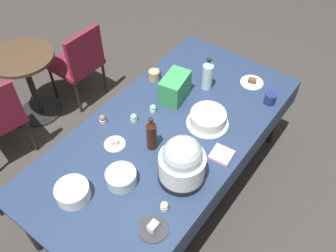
% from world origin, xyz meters
% --- Properties ---
extents(ground, '(9.00, 9.00, 0.00)m').
position_xyz_m(ground, '(0.00, 0.00, 0.00)').
color(ground, '#383330').
extents(potluck_table, '(2.20, 1.10, 0.75)m').
position_xyz_m(potluck_table, '(0.00, 0.00, 0.69)').
color(potluck_table, navy).
rests_on(potluck_table, ground).
extents(frosted_layer_cake, '(0.31, 0.31, 0.11)m').
position_xyz_m(frosted_layer_cake, '(0.23, -0.19, 0.80)').
color(frosted_layer_cake, silver).
rests_on(frosted_layer_cake, potluck_table).
extents(slow_cooker, '(0.30, 0.30, 0.35)m').
position_xyz_m(slow_cooker, '(-0.26, -0.31, 0.91)').
color(slow_cooker, black).
rests_on(slow_cooker, potluck_table).
extents(glass_salad_bowl, '(0.19, 0.19, 0.09)m').
position_xyz_m(glass_salad_bowl, '(-0.52, -0.02, 0.79)').
color(glass_salad_bowl, '#B2C6BC').
rests_on(glass_salad_bowl, potluck_table).
extents(ceramic_snack_bowl, '(0.21, 0.21, 0.09)m').
position_xyz_m(ceramic_snack_bowl, '(-0.78, 0.14, 0.80)').
color(ceramic_snack_bowl, silver).
rests_on(ceramic_snack_bowl, potluck_table).
extents(dessert_plate_white, '(0.19, 0.19, 0.04)m').
position_xyz_m(dessert_plate_white, '(0.83, -0.23, 0.76)').
color(dessert_plate_white, white).
rests_on(dessert_plate_white, potluck_table).
extents(dessert_plate_cream, '(0.15, 0.15, 0.04)m').
position_xyz_m(dessert_plate_cream, '(-0.32, 0.22, 0.76)').
color(dessert_plate_cream, beige).
rests_on(dessert_plate_cream, potluck_table).
extents(dessert_plate_charcoal, '(0.18, 0.18, 0.06)m').
position_xyz_m(dessert_plate_charcoal, '(-0.66, -0.39, 0.76)').
color(dessert_plate_charcoal, '#2D2D33').
rests_on(dessert_plate_charcoal, potluck_table).
extents(cupcake_berry, '(0.05, 0.05, 0.07)m').
position_xyz_m(cupcake_berry, '(-0.07, 0.26, 0.78)').
color(cupcake_berry, beige).
rests_on(cupcake_berry, potluck_table).
extents(cupcake_rose, '(0.05, 0.05, 0.07)m').
position_xyz_m(cupcake_rose, '(0.09, 0.21, 0.78)').
color(cupcake_rose, beige).
rests_on(cupcake_rose, potluck_table).
extents(cupcake_mint, '(0.05, 0.05, 0.07)m').
position_xyz_m(cupcake_mint, '(-0.51, -0.36, 0.78)').
color(cupcake_mint, beige).
rests_on(cupcake_mint, potluck_table).
extents(cupcake_cocoa, '(0.05, 0.05, 0.07)m').
position_xyz_m(cupcake_cocoa, '(-0.22, 0.43, 0.78)').
color(cupcake_cocoa, beige).
rests_on(cupcake_cocoa, potluck_table).
extents(soda_bottle_water, '(0.08, 0.08, 0.28)m').
position_xyz_m(soda_bottle_water, '(0.56, 0.04, 0.88)').
color(soda_bottle_water, silver).
rests_on(soda_bottle_water, potluck_table).
extents(soda_bottle_cola, '(0.07, 0.07, 0.28)m').
position_xyz_m(soda_bottle_cola, '(-0.18, 0.00, 0.88)').
color(soda_bottle_cola, '#33190F').
rests_on(soda_bottle_cola, potluck_table).
extents(coffee_mug_navy, '(0.13, 0.09, 0.09)m').
position_xyz_m(coffee_mug_navy, '(0.70, -0.45, 0.79)').
color(coffee_mug_navy, navy).
rests_on(coffee_mug_navy, potluck_table).
extents(coffee_mug_tan, '(0.13, 0.09, 0.08)m').
position_xyz_m(coffee_mug_tan, '(0.39, 0.43, 0.79)').
color(coffee_mug_tan, tan).
rests_on(coffee_mug_tan, potluck_table).
extents(soda_carton, '(0.28, 0.20, 0.20)m').
position_xyz_m(soda_carton, '(0.32, 0.17, 0.85)').
color(soda_carton, '#338C4C').
rests_on(soda_carton, potluck_table).
extents(paper_napkin_stack, '(0.15, 0.15, 0.02)m').
position_xyz_m(paper_napkin_stack, '(0.03, -0.42, 0.76)').
color(paper_napkin_stack, pink).
rests_on(paper_napkin_stack, potluck_table).
extents(maroon_chair_right, '(0.44, 0.44, 0.85)m').
position_xyz_m(maroon_chair_right, '(0.40, 1.41, 0.49)').
color(maroon_chair_right, maroon).
rests_on(maroon_chair_right, ground).
extents(round_cafe_table, '(0.60, 0.60, 0.72)m').
position_xyz_m(round_cafe_table, '(-0.05, 1.63, 0.50)').
color(round_cafe_table, '#473323').
rests_on(round_cafe_table, ground).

